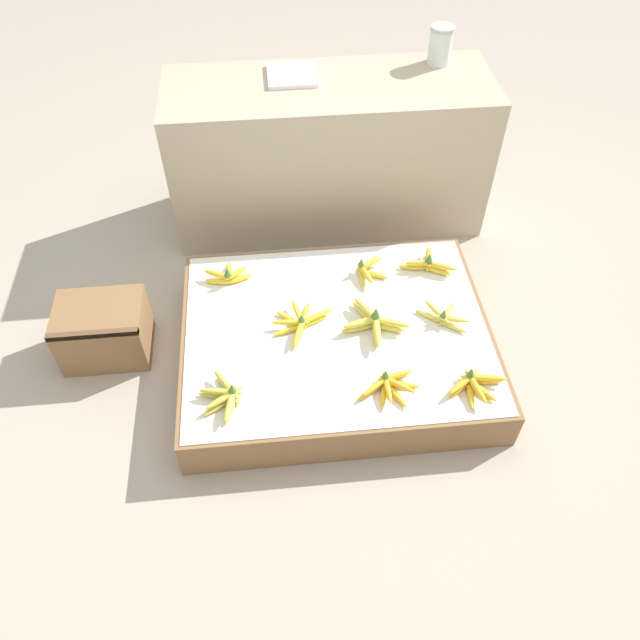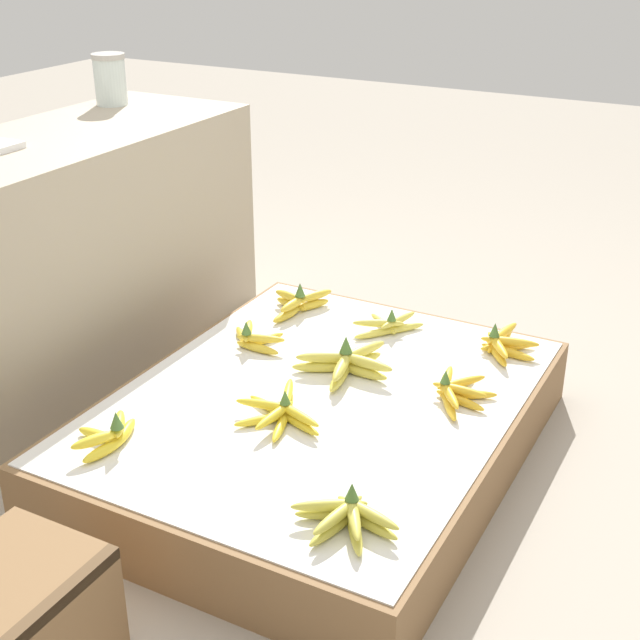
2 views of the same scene
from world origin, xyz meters
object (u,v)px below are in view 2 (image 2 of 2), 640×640
at_px(banana_bunch_middle_midleft, 281,411).
at_px(banana_bunch_back_left, 109,435).
at_px(banana_bunch_front_left, 347,516).
at_px(banana_bunch_middle_right, 388,325).
at_px(banana_bunch_back_right, 298,302).
at_px(glass_jar, 110,79).
at_px(banana_bunch_middle_midright, 347,363).
at_px(banana_bunch_back_midright, 254,338).
at_px(banana_bunch_front_midright, 455,390).
at_px(banana_bunch_front_right, 503,344).
at_px(wooden_crate, 6,636).

xyz_separation_m(banana_bunch_middle_midleft, banana_bunch_back_left, (-0.28, 0.29, 0.01)).
distance_m(banana_bunch_front_left, banana_bunch_middle_right, 0.90).
bearing_deg(banana_bunch_back_right, glass_jar, 78.99).
xyz_separation_m(banana_bunch_front_left, banana_bunch_middle_midleft, (0.29, 0.32, -0.00)).
height_order(banana_bunch_middle_midright, glass_jar, glass_jar).
bearing_deg(banana_bunch_back_left, banana_bunch_middle_right, -20.48).
distance_m(banana_bunch_front_left, glass_jar, 1.81).
bearing_deg(banana_bunch_back_midright, banana_bunch_middle_midright, -94.45).
xyz_separation_m(banana_bunch_front_midright, banana_bunch_front_right, (0.30, -0.03, 0.00)).
xyz_separation_m(banana_bunch_front_left, banana_bunch_middle_right, (0.85, 0.30, -0.00)).
relative_size(banana_bunch_front_right, banana_bunch_middle_midright, 0.85).
relative_size(banana_bunch_front_midright, banana_bunch_back_left, 1.16).
xyz_separation_m(banana_bunch_middle_midright, glass_jar, (0.44, 1.10, 0.57)).
height_order(banana_bunch_back_right, glass_jar, glass_jar).
bearing_deg(wooden_crate, banana_bunch_front_right, -18.46).
bearing_deg(banana_bunch_back_midright, banana_bunch_front_midright, -91.14).
bearing_deg(banana_bunch_middle_midleft, wooden_crate, 172.56).
xyz_separation_m(banana_bunch_front_right, banana_bunch_middle_midright, (-0.32, 0.32, 0.01)).
relative_size(banana_bunch_front_midright, banana_bunch_middle_midleft, 0.95).
relative_size(banana_bunch_front_left, banana_bunch_middle_right, 1.13).
bearing_deg(banana_bunch_front_right, banana_bunch_front_midright, 174.91).
distance_m(banana_bunch_front_right, banana_bunch_middle_midleft, 0.70).
bearing_deg(banana_bunch_middle_midright, banana_bunch_middle_right, 1.88).
bearing_deg(banana_bunch_back_midright, banana_bunch_middle_right, -48.68).
bearing_deg(banana_bunch_back_left, banana_bunch_front_midright, -47.21).
height_order(wooden_crate, banana_bunch_front_right, banana_bunch_front_right).
bearing_deg(banana_bunch_back_left, banana_bunch_back_midright, -2.05).
relative_size(banana_bunch_front_right, banana_bunch_back_midright, 1.15).
distance_m(banana_bunch_front_midright, glass_jar, 1.57).
bearing_deg(banana_bunch_middle_right, glass_jar, 81.76).
bearing_deg(banana_bunch_back_left, banana_bunch_front_right, -36.39).
height_order(wooden_crate, banana_bunch_middle_midleft, banana_bunch_middle_midleft).
distance_m(banana_bunch_front_right, banana_bunch_middle_midright, 0.45).
bearing_deg(banana_bunch_front_midright, banana_bunch_back_left, 132.79).
height_order(banana_bunch_back_left, banana_bunch_back_midright, banana_bunch_back_left).
bearing_deg(wooden_crate, banana_bunch_back_right, 7.11).
relative_size(wooden_crate, banana_bunch_front_right, 1.49).
bearing_deg(banana_bunch_front_midright, banana_bunch_back_midright, 88.86).
bearing_deg(banana_bunch_front_midright, banana_bunch_back_right, 65.53).
bearing_deg(banana_bunch_back_midright, banana_bunch_middle_midleft, -138.81).
height_order(banana_bunch_front_right, glass_jar, glass_jar).
bearing_deg(banana_bunch_back_midright, glass_jar, 62.28).
height_order(banana_bunch_middle_midright, banana_bunch_back_right, banana_bunch_middle_midright).
relative_size(wooden_crate, banana_bunch_middle_midleft, 1.37).
height_order(banana_bunch_front_right, banana_bunch_middle_midleft, banana_bunch_front_right).
relative_size(banana_bunch_front_right, banana_bunch_back_left, 1.12).
xyz_separation_m(banana_bunch_front_midright, banana_bunch_back_right, (0.28, 0.60, 0.01)).
xyz_separation_m(wooden_crate, banana_bunch_middle_midleft, (0.79, -0.10, 0.08)).
height_order(wooden_crate, banana_bunch_middle_midright, banana_bunch_middle_midright).
bearing_deg(banana_bunch_front_right, banana_bunch_front_left, 177.70).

